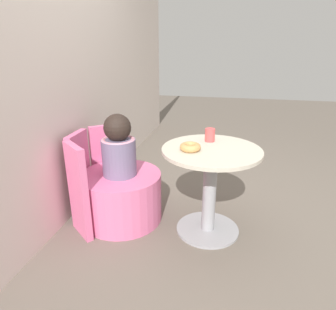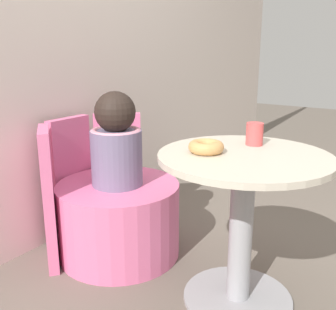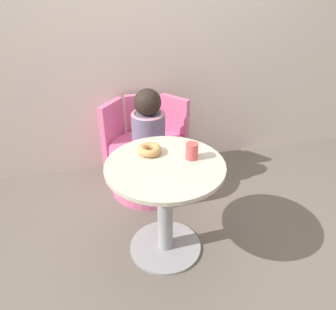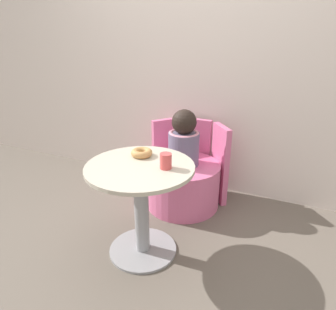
{
  "view_description": "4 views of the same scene",
  "coord_description": "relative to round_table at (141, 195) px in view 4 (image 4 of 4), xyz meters",
  "views": [
    {
      "loc": [
        -1.96,
        -0.13,
        1.34
      ],
      "look_at": [
        0.03,
        0.3,
        0.58
      ],
      "focal_mm": 32.0,
      "sensor_mm": 36.0,
      "label": 1
    },
    {
      "loc": [
        -1.41,
        -0.59,
        1.07
      ],
      "look_at": [
        0.01,
        0.36,
        0.6
      ],
      "focal_mm": 42.0,
      "sensor_mm": 36.0,
      "label": 2
    },
    {
      "loc": [
        -0.34,
        -1.54,
        1.66
      ],
      "look_at": [
        0.08,
        0.28,
        0.54
      ],
      "focal_mm": 35.0,
      "sensor_mm": 36.0,
      "label": 3
    },
    {
      "loc": [
        0.86,
        -1.5,
        1.43
      ],
      "look_at": [
        0.01,
        0.39,
        0.58
      ],
      "focal_mm": 32.0,
      "sensor_mm": 36.0,
      "label": 4
    }
  ],
  "objects": [
    {
      "name": "booth_backrest",
      "position": [
        0.02,
        0.95,
        -0.09
      ],
      "size": [
        0.74,
        0.27,
        0.7
      ],
      "color": "#DB6693",
      "rests_on": "ground_plane"
    },
    {
      "name": "round_table",
      "position": [
        0.0,
        0.0,
        0.0
      ],
      "size": [
        0.69,
        0.69,
        0.66
      ],
      "color": "#99999E",
      "rests_on": "ground_plane"
    },
    {
      "name": "cup",
      "position": [
        0.16,
        0.03,
        0.26
      ],
      "size": [
        0.07,
        0.07,
        0.1
      ],
      "color": "#DB4C4C",
      "rests_on": "round_table"
    },
    {
      "name": "donut",
      "position": [
        -0.07,
        0.14,
        0.24
      ],
      "size": [
        0.14,
        0.14,
        0.05
      ],
      "color": "tan",
      "rests_on": "round_table"
    },
    {
      "name": "tub_chair",
      "position": [
        0.02,
        0.69,
        -0.25
      ],
      "size": [
        0.63,
        0.63,
        0.39
      ],
      "color": "#DB6693",
      "rests_on": "ground_plane"
    },
    {
      "name": "child_figure",
      "position": [
        0.02,
        0.69,
        0.16
      ],
      "size": [
        0.26,
        0.26,
        0.47
      ],
      "color": "slate",
      "rests_on": "tub_chair"
    },
    {
      "name": "ground_plane",
      "position": [
        -0.0,
        0.01,
        -0.44
      ],
      "size": [
        12.0,
        12.0,
        0.0
      ],
      "primitive_type": "plane",
      "color": "#665B51"
    },
    {
      "name": "back_wall",
      "position": [
        -0.0,
        1.14,
        0.76
      ],
      "size": [
        6.0,
        0.06,
        2.4
      ],
      "color": "silver",
      "rests_on": "ground_plane"
    }
  ]
}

